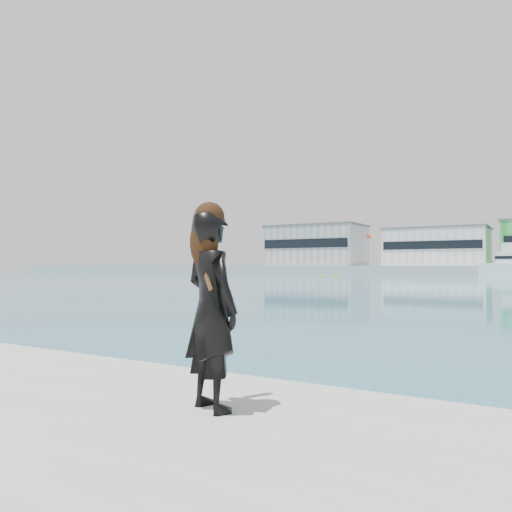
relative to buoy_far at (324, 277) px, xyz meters
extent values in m
plane|color=#1B637D|center=(32.01, -78.75, 0.00)|extent=(500.00, 500.00, 0.00)
cube|color=gray|center=(-22.99, 49.25, 7.50)|extent=(26.00, 16.00, 11.00)
cube|color=black|center=(-22.99, 41.15, 8.05)|extent=(24.70, 0.20, 2.42)
cube|color=#59595B|center=(-22.99, 49.25, 13.25)|extent=(26.52, 16.32, 0.50)
cube|color=silver|center=(10.01, 49.25, 6.50)|extent=(24.00, 15.00, 9.00)
cube|color=black|center=(10.01, 41.65, 6.95)|extent=(22.80, 0.20, 1.98)
cube|color=#59595B|center=(10.01, 49.25, 11.25)|extent=(24.48, 15.30, 0.50)
cylinder|color=silver|center=(-5.99, 42.25, 6.00)|extent=(0.16, 0.16, 8.00)
cube|color=red|center=(-5.39, 42.25, 9.40)|extent=(1.20, 0.04, 0.80)
sphere|color=yellow|center=(0.00, 0.00, 0.00)|extent=(0.50, 0.50, 0.50)
sphere|color=yellow|center=(4.96, -6.79, 0.00)|extent=(0.50, 0.50, 0.50)
imported|color=black|center=(32.18, -78.96, 1.59)|extent=(0.67, 0.56, 1.58)
sphere|color=black|center=(32.17, -78.97, 2.32)|extent=(0.24, 0.24, 0.24)
ellipsoid|color=black|center=(32.16, -79.02, 2.12)|extent=(0.26, 0.14, 0.42)
cylinder|color=tan|center=(32.01, -78.78, 2.22)|extent=(0.13, 0.20, 0.34)
cylinder|color=white|center=(32.03, -78.75, 2.36)|extent=(0.09, 0.09, 0.03)
cube|color=black|center=(32.04, -78.71, 2.41)|extent=(0.06, 0.03, 0.12)
cube|color=#4C2D14|center=(32.18, -79.05, 1.90)|extent=(0.21, 0.09, 0.32)
camera|label=1|loc=(34.50, -82.19, 1.94)|focal=35.00mm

